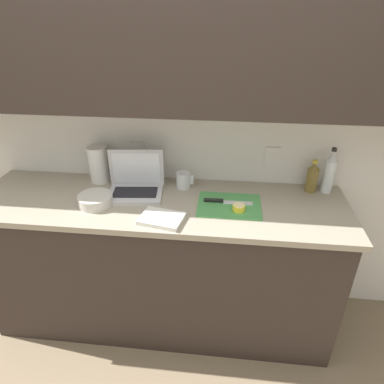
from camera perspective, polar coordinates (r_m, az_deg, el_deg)
name	(u,v)px	position (r m, az deg, el deg)	size (l,w,h in m)	color
ground_plane	(165,315)	(2.57, -4.58, -19.72)	(12.00, 12.00, 0.00)	#847056
wall_back	(161,81)	(1.96, -5.16, 18.00)	(5.20, 0.38, 2.60)	white
counter_unit	(159,262)	(2.24, -5.59, -11.52)	(2.16, 0.61, 0.93)	#332823
laptop	(136,183)	(2.06, -9.35, 1.49)	(0.34, 0.26, 0.25)	silver
cutting_board	(229,205)	(1.93, 6.23, -2.19)	(0.35, 0.27, 0.01)	#4C9E51
knife	(220,201)	(1.94, 4.63, -1.48)	(0.27, 0.04, 0.02)	silver
lemon_half_cut	(239,208)	(1.87, 7.81, -2.61)	(0.07, 0.07, 0.04)	yellow
bottle_green_soda	(312,177)	(2.15, 19.41, 2.32)	(0.07, 0.07, 0.20)	olive
bottle_oil_tall	(329,172)	(2.16, 21.93, 3.06)	(0.06, 0.06, 0.28)	silver
measuring_cup	(183,180)	(2.09, -1.45, 1.99)	(0.11, 0.09, 0.10)	silver
bowl_white	(95,200)	(1.99, -15.80, -1.26)	(0.19, 0.19, 0.06)	beige
paper_towel_roll	(99,164)	(2.22, -15.28, 4.52)	(0.12, 0.12, 0.23)	white
dish_towel	(162,219)	(1.79, -5.10, -4.44)	(0.22, 0.16, 0.02)	silver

